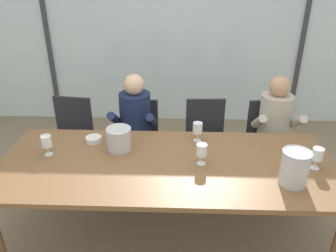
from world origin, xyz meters
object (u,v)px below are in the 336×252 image
Objects in this scene: tasting_bowl at (94,139)px; wine_glass_near_bucket at (46,142)px; chair_near_curtain at (71,132)px; chair_center at (206,134)px; wine_glass_center_pour at (202,150)px; chair_right_of_center at (268,136)px; person_beige_jumper at (276,127)px; ice_bucket_secondary at (295,167)px; person_navy_polo at (134,125)px; ice_bucket_primary at (119,138)px; chair_left_of_center at (137,134)px; wine_glass_by_left_taster at (317,155)px; wine_glass_by_right_taster at (198,128)px; dining_table at (166,169)px.

tasting_bowl is 0.80× the size of wine_glass_near_bucket.
chair_near_curtain is 1.00× the size of chair_center.
chair_right_of_center is at bearing 50.92° from wine_glass_center_pour.
person_beige_jumper reaches higher than ice_bucket_secondary.
person_beige_jumper is 4.50× the size of ice_bucket_secondary.
ice_bucket_secondary is (0.52, -1.21, 0.38)m from chair_center.
person_navy_polo reaches higher than ice_bucket_primary.
ice_bucket_primary reaches higher than chair_near_curtain.
chair_left_of_center is 0.21m from person_navy_polo.
ice_bucket_primary is 0.80× the size of ice_bucket_secondary.
tasting_bowl is at bearing 155.45° from ice_bucket_primary.
person_beige_jumper reaches higher than ice_bucket_primary.
chair_left_of_center is 0.74m from chair_center.
ice_bucket_secondary is 1.51× the size of wine_glass_center_pour.
chair_right_of_center is 0.73× the size of person_beige_jumper.
chair_near_curtain is 3.29× the size of ice_bucket_secondary.
chair_left_of_center is 4.98× the size of wine_glass_by_left_taster.
wine_glass_by_right_taster is (-0.82, -0.45, 0.19)m from person_beige_jumper.
person_navy_polo is 6.82× the size of wine_glass_by_right_taster.
ice_bucket_secondary is at bearing -138.86° from wine_glass_by_left_taster.
person_navy_polo is at bearing 60.08° from tasting_bowl.
ice_bucket_secondary is (-0.17, -1.06, 0.20)m from person_beige_jumper.
person_navy_polo is at bearing -4.85° from chair_near_curtain.
person_navy_polo and person_beige_jumper have the same top height.
wine_glass_by_left_taster is at bearing -1.99° from dining_table.
wine_glass_by_right_taster is (1.24, 0.29, 0.00)m from wine_glass_near_bucket.
wine_glass_by_right_taster is at bearing -105.37° from chair_center.
chair_left_of_center is at bearing 87.42° from person_navy_polo.
wine_glass_by_right_taster is (0.91, 0.06, 0.10)m from tasting_bowl.
ice_bucket_secondary reaches higher than wine_glass_by_right_taster.
ice_bucket_primary is 1.51× the size of tasting_bowl.
wine_glass_center_pour is at bearing 178.01° from wine_glass_by_left_taster.
dining_table is at bearing -143.00° from person_beige_jumper.
person_beige_jumper is at bearing 45.81° from wine_glass_center_pour.
dining_table is 3.08× the size of chair_right_of_center.
wine_glass_by_right_taster is (0.61, -0.56, 0.36)m from chair_left_of_center.
wine_glass_center_pour is at bearing -49.28° from person_navy_polo.
dining_table is at bearing -25.84° from ice_bucket_primary.
wine_glass_center_pour is (0.27, -0.01, 0.18)m from dining_table.
ice_bucket_secondary is at bearing -9.92° from wine_glass_near_bucket.
person_navy_polo reaches higher than wine_glass_center_pour.
ice_bucket_primary reaches higher than tasting_bowl.
chair_center is 1.26m from tasting_bowl.
dining_table is 19.19× the size of tasting_bowl.
person_beige_jumper is (0.02, -0.14, 0.17)m from chair_right_of_center.
ice_bucket_secondary reaches higher than chair_center.
chair_near_curtain is (-1.09, 0.97, -0.18)m from dining_table.
chair_center is at bearing 6.81° from chair_near_curtain.
chair_right_of_center is 1.68m from ice_bucket_primary.
dining_table is at bearing -4.96° from wine_glass_near_bucket.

